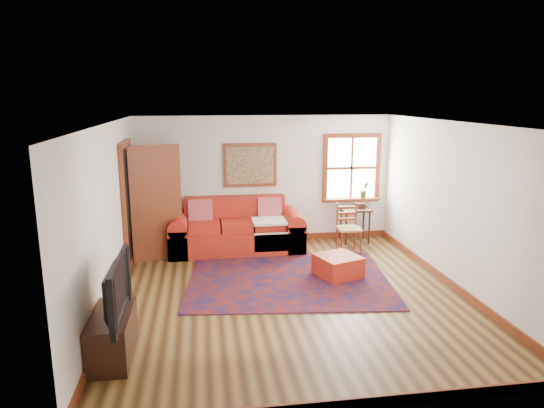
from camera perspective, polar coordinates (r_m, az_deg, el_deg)
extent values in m
plane|color=#3B2510|center=(7.28, 2.11, -10.57)|extent=(5.50, 5.50, 0.00)
cube|color=silver|center=(9.55, -0.83, 2.87)|extent=(5.00, 0.04, 2.50)
cube|color=silver|center=(4.33, 8.94, -9.42)|extent=(5.00, 0.04, 2.50)
cube|color=silver|center=(6.89, -18.71, -1.62)|extent=(0.04, 5.50, 2.50)
cube|color=silver|center=(7.74, 20.72, -0.26)|extent=(0.04, 5.50, 2.50)
cube|color=white|center=(6.70, 2.28, 9.49)|extent=(5.00, 5.50, 0.04)
cube|color=maroon|center=(9.80, -0.79, -4.01)|extent=(5.00, 0.03, 0.12)
cube|color=maroon|center=(7.26, -17.93, -10.76)|extent=(0.03, 5.50, 0.12)
cube|color=maroon|center=(8.06, 19.97, -8.54)|extent=(0.03, 5.50, 0.12)
cube|color=white|center=(9.88, 9.32, 4.22)|extent=(1.00, 0.02, 1.20)
cube|color=maroon|center=(9.80, 9.48, 7.94)|extent=(1.18, 0.06, 0.09)
cube|color=maroon|center=(9.98, 9.22, 0.54)|extent=(1.18, 0.06, 0.09)
cube|color=maroon|center=(9.72, 6.27, 4.17)|extent=(0.09, 0.06, 1.20)
cube|color=maroon|center=(10.05, 12.32, 4.23)|extent=(0.09, 0.06, 1.20)
cube|color=maroon|center=(9.87, 9.35, 4.20)|extent=(1.00, 0.04, 0.05)
cube|color=maroon|center=(9.91, 9.34, 0.60)|extent=(1.15, 0.20, 0.04)
imported|color=#346824|center=(9.93, 10.79, 1.66)|extent=(0.18, 0.15, 0.33)
cube|color=black|center=(8.48, -16.68, -0.46)|extent=(0.02, 0.90, 2.05)
cube|color=maroon|center=(7.99, -16.96, -1.25)|extent=(0.06, 0.09, 2.05)
cube|color=maroon|center=(8.95, -16.06, 0.25)|extent=(0.06, 0.09, 2.05)
cube|color=maroon|center=(8.31, -16.94, 6.75)|extent=(0.06, 1.08, 0.09)
cube|color=maroon|center=(8.71, -13.47, 0.07)|extent=(0.86, 0.35, 2.05)
cube|color=silver|center=(8.69, -13.50, 0.73)|extent=(0.56, 0.22, 1.33)
cube|color=maroon|center=(9.44, -2.62, 4.60)|extent=(1.05, 0.04, 0.85)
cube|color=tan|center=(9.41, -2.60, 4.57)|extent=(0.92, 0.03, 0.72)
cube|color=#5E150D|center=(7.83, 1.92, -8.78)|extent=(3.39, 2.83, 0.02)
cube|color=#B02416|center=(9.20, -4.19, -4.16)|extent=(2.48, 1.03, 0.43)
cube|color=#B02416|center=(9.43, -4.41, -0.68)|extent=(1.93, 0.28, 0.54)
cube|color=#B02416|center=(9.17, -10.89, -4.06)|extent=(0.35, 1.03, 0.54)
cube|color=#B02416|center=(9.31, 2.39, -3.57)|extent=(0.35, 1.03, 0.54)
cube|color=orange|center=(9.23, -8.42, -0.87)|extent=(0.45, 0.22, 0.47)
cube|color=orange|center=(9.32, -0.29, -0.61)|extent=(0.45, 0.22, 0.47)
cube|color=silver|center=(8.97, -0.33, -2.02)|extent=(0.63, 0.56, 0.04)
cube|color=#B02416|center=(7.95, 7.76, -7.27)|extent=(0.79, 0.79, 0.35)
cube|color=black|center=(9.72, 9.79, -0.64)|extent=(0.57, 0.43, 0.04)
cylinder|color=black|center=(9.57, 8.69, -2.93)|extent=(0.04, 0.04, 0.65)
cylinder|color=black|center=(9.72, 11.36, -2.80)|extent=(0.04, 0.04, 0.65)
cylinder|color=black|center=(9.89, 8.11, -2.40)|extent=(0.04, 0.04, 0.65)
cylinder|color=black|center=(10.03, 10.70, -2.28)|extent=(0.04, 0.04, 0.65)
cube|color=tan|center=(9.12, 9.03, -2.87)|extent=(0.43, 0.41, 0.04)
cylinder|color=maroon|center=(8.98, 8.17, -4.66)|extent=(0.04, 0.04, 0.43)
cylinder|color=maroon|center=(9.09, 10.39, -4.55)|extent=(0.04, 0.04, 0.43)
cylinder|color=maroon|center=(9.23, 7.65, -2.64)|extent=(0.04, 0.04, 0.91)
cylinder|color=maroon|center=(9.33, 9.81, -2.55)|extent=(0.04, 0.04, 0.91)
cube|color=maroon|center=(9.22, 8.79, -1.10)|extent=(0.36, 0.04, 0.27)
cube|color=black|center=(5.85, -18.25, -14.50)|extent=(0.43, 0.95, 0.52)
imported|color=black|center=(5.52, -18.65, -9.53)|extent=(0.15, 1.14, 0.65)
cylinder|color=silver|center=(6.08, -17.35, -9.75)|extent=(0.12, 0.12, 0.18)
cylinder|color=#FFA53F|center=(6.09, -17.33, -10.01)|extent=(0.07, 0.07, 0.12)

